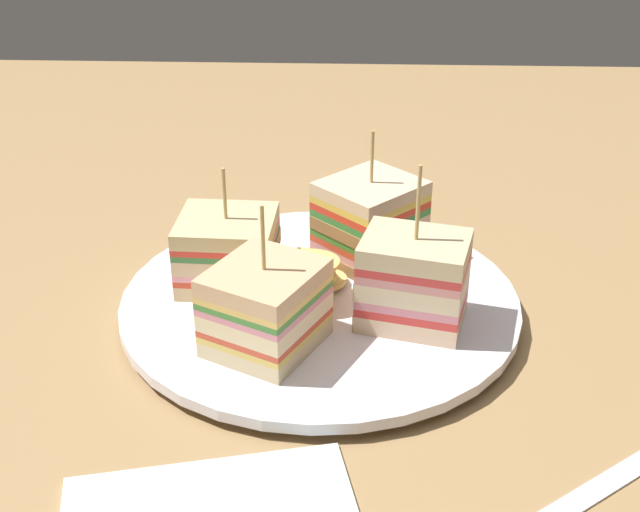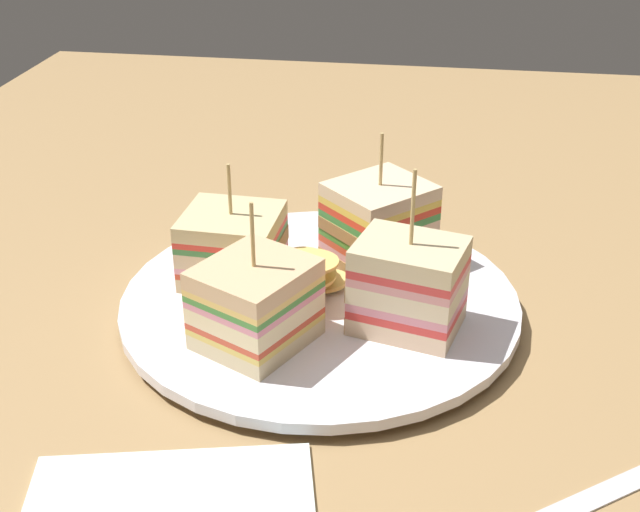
% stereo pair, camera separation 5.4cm
% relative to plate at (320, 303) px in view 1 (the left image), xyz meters
% --- Properties ---
extents(ground_plane, '(1.22, 0.92, 0.02)m').
position_rel_plate_xyz_m(ground_plane, '(0.00, 0.00, -0.02)').
color(ground_plane, '#A17D50').
extents(plate, '(0.26, 0.26, 0.01)m').
position_rel_plate_xyz_m(plate, '(0.00, 0.00, 0.00)').
color(plate, white).
rests_on(plate, ground_plane).
extents(sandwich_wedge_0, '(0.08, 0.08, 0.09)m').
position_rel_plate_xyz_m(sandwich_wedge_0, '(-0.06, 0.03, 0.03)').
color(sandwich_wedge_0, beige).
rests_on(sandwich_wedge_0, plate).
extents(sandwich_wedge_1, '(0.06, 0.07, 0.10)m').
position_rel_plate_xyz_m(sandwich_wedge_1, '(-0.03, -0.06, 0.03)').
color(sandwich_wedge_1, beige).
rests_on(sandwich_wedge_1, plate).
extents(sandwich_wedge_2, '(0.08, 0.08, 0.10)m').
position_rel_plate_xyz_m(sandwich_wedge_2, '(0.06, -0.03, 0.03)').
color(sandwich_wedge_2, beige).
rests_on(sandwich_wedge_2, plate).
extents(sandwich_wedge_3, '(0.06, 0.07, 0.08)m').
position_rel_plate_xyz_m(sandwich_wedge_3, '(0.02, 0.06, 0.03)').
color(sandwich_wedge_3, '#DBBC86').
rests_on(sandwich_wedge_3, plate).
extents(chip_pile, '(0.07, 0.07, 0.03)m').
position_rel_plate_xyz_m(chip_pile, '(0.00, 0.01, 0.02)').
color(chip_pile, '#D4BF65').
rests_on(chip_pile, plate).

